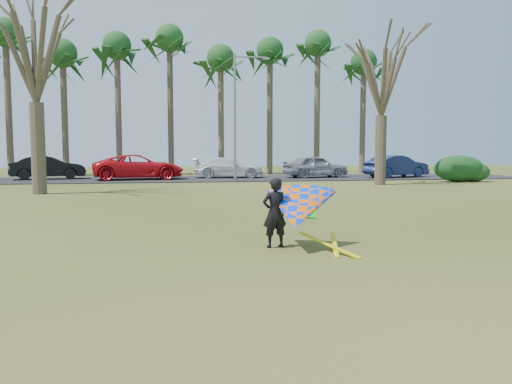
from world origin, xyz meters
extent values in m
plane|color=#26480F|center=(0.00, 0.00, 0.00)|extent=(100.00, 100.00, 0.00)
cube|color=black|center=(0.00, 25.00, 0.03)|extent=(46.00, 7.00, 0.06)
cylinder|color=#483A2B|center=(-14.00, 31.00, 5.20)|extent=(0.48, 0.48, 10.40)
ellipsoid|color=#174218|center=(-14.00, 31.00, 10.70)|extent=(4.84, 4.84, 3.08)
cylinder|color=#4E3E2F|center=(-10.00, 31.00, 4.50)|extent=(0.48, 0.48, 9.00)
ellipsoid|color=#1B4E1C|center=(-10.00, 31.00, 9.30)|extent=(4.84, 4.84, 3.08)
cylinder|color=#4D3B2E|center=(-6.00, 31.00, 4.85)|extent=(0.48, 0.48, 9.70)
ellipsoid|color=#19481C|center=(-6.00, 31.00, 10.00)|extent=(4.84, 4.84, 3.08)
cylinder|color=#483C2B|center=(-2.00, 31.00, 5.20)|extent=(0.48, 0.48, 10.40)
ellipsoid|color=#194719|center=(-2.00, 31.00, 10.70)|extent=(4.84, 4.84, 3.08)
cylinder|color=#453829|center=(2.00, 31.00, 4.50)|extent=(0.48, 0.48, 9.00)
ellipsoid|color=#194318|center=(2.00, 31.00, 9.30)|extent=(4.84, 4.84, 3.08)
cylinder|color=#493C2B|center=(6.00, 31.00, 4.85)|extent=(0.48, 0.48, 9.70)
ellipsoid|color=#1A491D|center=(6.00, 31.00, 10.00)|extent=(4.84, 4.84, 3.08)
cylinder|color=#4B3F2D|center=(10.00, 31.00, 5.20)|extent=(0.48, 0.48, 10.40)
ellipsoid|color=#1A4A1E|center=(10.00, 31.00, 10.70)|extent=(4.84, 4.84, 3.08)
cylinder|color=#4B392D|center=(14.00, 31.00, 4.50)|extent=(0.48, 0.48, 9.00)
ellipsoid|color=#17421B|center=(14.00, 31.00, 9.30)|extent=(4.84, 4.84, 3.08)
cylinder|color=#46382A|center=(-8.00, 15.00, 2.10)|extent=(0.64, 0.64, 4.20)
cylinder|color=#453829|center=(10.00, 18.00, 1.99)|extent=(0.64, 0.64, 3.99)
cylinder|color=gray|center=(2.00, 22.00, 4.00)|extent=(0.16, 0.16, 8.00)
cylinder|color=gray|center=(3.00, 22.00, 7.80)|extent=(2.00, 0.10, 0.10)
cube|color=gray|center=(4.00, 22.00, 7.75)|extent=(0.40, 0.18, 0.12)
ellipsoid|color=#153C19|center=(15.95, 19.56, 0.84)|extent=(3.36, 1.52, 1.68)
ellipsoid|color=#193D16|center=(16.99, 19.55, 0.61)|extent=(2.20, 1.03, 1.22)
imported|color=black|center=(-10.10, 25.77, 0.84)|extent=(4.96, 2.59, 1.56)
imported|color=red|center=(-4.13, 24.61, 0.88)|extent=(6.22, 3.46, 1.65)
imported|color=white|center=(1.98, 25.57, 0.77)|extent=(5.06, 2.48, 1.42)
imported|color=#91969D|center=(8.13, 24.91, 0.85)|extent=(4.84, 2.54, 1.57)
imported|color=navy|center=(13.85, 24.03, 0.84)|extent=(5.01, 2.95, 1.56)
imported|color=black|center=(0.23, 0.95, 0.74)|extent=(0.60, 0.45, 1.49)
cone|color=#053BFF|center=(0.68, 0.70, 0.85)|extent=(2.13, 2.39, 2.02)
cube|color=#0CBF19|center=(0.80, 0.62, 0.80)|extent=(0.62, 0.60, 0.24)
cube|color=yellow|center=(1.23, 0.35, 0.01)|extent=(0.85, 1.66, 0.28)
cube|color=yellow|center=(1.43, 0.55, 0.01)|extent=(0.56, 1.76, 0.22)
camera|label=1|loc=(-1.90, -9.36, 2.11)|focal=35.00mm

